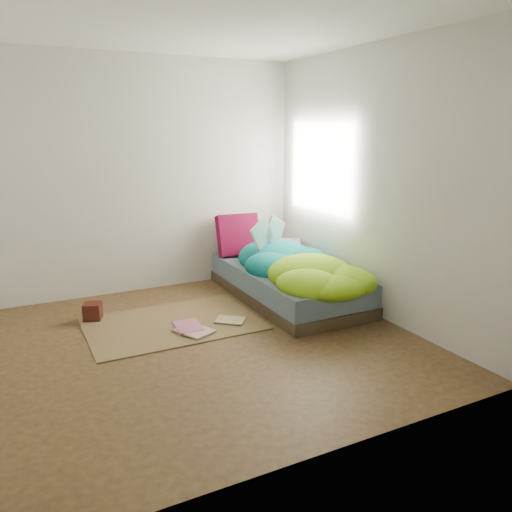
{
  "coord_description": "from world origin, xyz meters",
  "views": [
    {
      "loc": [
        -1.46,
        -3.81,
        1.82
      ],
      "look_at": [
        0.85,
        0.75,
        0.51
      ],
      "focal_mm": 35.0,
      "sensor_mm": 36.0,
      "label": 1
    }
  ],
  "objects_px": {
    "pillow_magenta": "(238,235)",
    "bed": "(287,283)",
    "open_book": "(269,223)",
    "floor_book_b": "(176,329)",
    "floor_book_a": "(184,335)",
    "wooden_box": "(93,311)"
  },
  "relations": [
    {
      "from": "floor_book_a",
      "to": "bed",
      "type": "bearing_deg",
      "value": -3.28
    },
    {
      "from": "bed",
      "to": "open_book",
      "type": "bearing_deg",
      "value": 123.41
    },
    {
      "from": "open_book",
      "to": "floor_book_a",
      "type": "xyz_separation_m",
      "value": [
        -1.25,
        -0.73,
        -0.79
      ]
    },
    {
      "from": "bed",
      "to": "floor_book_a",
      "type": "xyz_separation_m",
      "value": [
        -1.38,
        -0.53,
        -0.14
      ]
    },
    {
      "from": "pillow_magenta",
      "to": "floor_book_b",
      "type": "xyz_separation_m",
      "value": [
        -1.17,
        -1.14,
        -0.56
      ]
    },
    {
      "from": "pillow_magenta",
      "to": "bed",
      "type": "bearing_deg",
      "value": -67.61
    },
    {
      "from": "bed",
      "to": "floor_book_b",
      "type": "distance_m",
      "value": 1.45
    },
    {
      "from": "open_book",
      "to": "wooden_box",
      "type": "relative_size",
      "value": 2.75
    },
    {
      "from": "floor_book_b",
      "to": "wooden_box",
      "type": "bearing_deg",
      "value": 138.58
    },
    {
      "from": "bed",
      "to": "pillow_magenta",
      "type": "bearing_deg",
      "value": 106.8
    },
    {
      "from": "bed",
      "to": "pillow_magenta",
      "type": "xyz_separation_m",
      "value": [
        -0.23,
        0.77,
        0.42
      ]
    },
    {
      "from": "open_book",
      "to": "floor_book_a",
      "type": "bearing_deg",
      "value": -170.34
    },
    {
      "from": "pillow_magenta",
      "to": "wooden_box",
      "type": "distance_m",
      "value": 1.93
    },
    {
      "from": "wooden_box",
      "to": "floor_book_b",
      "type": "bearing_deg",
      "value": -45.51
    },
    {
      "from": "pillow_magenta",
      "to": "floor_book_a",
      "type": "height_order",
      "value": "pillow_magenta"
    },
    {
      "from": "bed",
      "to": "floor_book_a",
      "type": "distance_m",
      "value": 1.48
    },
    {
      "from": "pillow_magenta",
      "to": "floor_book_b",
      "type": "height_order",
      "value": "pillow_magenta"
    },
    {
      "from": "pillow_magenta",
      "to": "open_book",
      "type": "height_order",
      "value": "open_book"
    },
    {
      "from": "wooden_box",
      "to": "floor_book_b",
      "type": "xyz_separation_m",
      "value": [
        0.63,
        -0.64,
        -0.07
      ]
    },
    {
      "from": "pillow_magenta",
      "to": "floor_book_a",
      "type": "xyz_separation_m",
      "value": [
        -1.14,
        -1.31,
        -0.56
      ]
    },
    {
      "from": "pillow_magenta",
      "to": "wooden_box",
      "type": "bearing_deg",
      "value": -159.06
    },
    {
      "from": "floor_book_a",
      "to": "wooden_box",
      "type": "bearing_deg",
      "value": 104.45
    }
  ]
}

